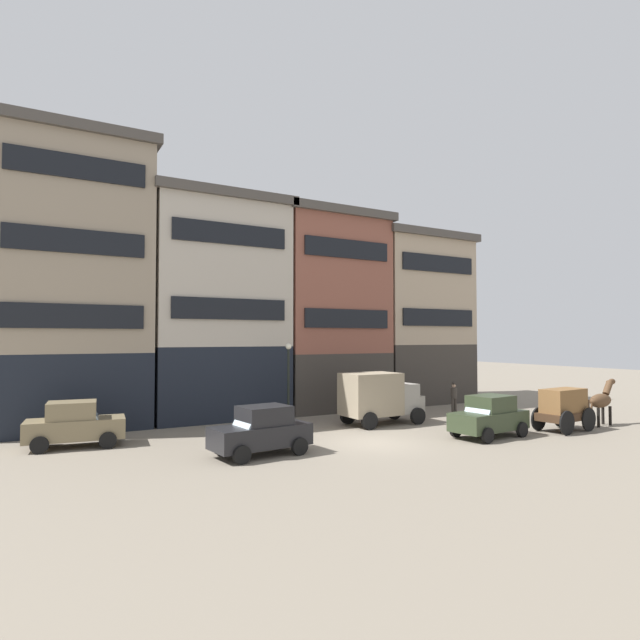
% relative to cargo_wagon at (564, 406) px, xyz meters
% --- Properties ---
extents(ground_plane, '(120.00, 120.00, 0.00)m').
position_rel_cargo_wagon_xyz_m(ground_plane, '(-9.56, 2.16, -1.15)').
color(ground_plane, slate).
extents(building_far_left, '(7.49, 7.27, 14.34)m').
position_rel_cargo_wagon_xyz_m(building_far_left, '(-20.32, 13.27, 6.06)').
color(building_far_left, black).
rests_on(building_far_left, ground_plane).
extents(building_center_left, '(7.78, 7.27, 12.26)m').
position_rel_cargo_wagon_xyz_m(building_center_left, '(-13.03, 13.27, 5.02)').
color(building_center_left, black).
rests_on(building_center_left, ground_plane).
extents(building_center_right, '(7.28, 7.27, 12.19)m').
position_rel_cargo_wagon_xyz_m(building_center_right, '(-5.85, 13.27, 4.99)').
color(building_center_right, '#38332D').
rests_on(building_center_right, ground_plane).
extents(building_far_right, '(7.51, 7.27, 11.53)m').
position_rel_cargo_wagon_xyz_m(building_far_right, '(1.19, 13.27, 4.66)').
color(building_far_right, '#38332D').
rests_on(building_far_right, ground_plane).
extents(cargo_wagon, '(3.00, 1.71, 1.98)m').
position_rel_cargo_wagon_xyz_m(cargo_wagon, '(0.00, 0.00, 0.00)').
color(cargo_wagon, '#3D2819').
rests_on(cargo_wagon, ground_plane).
extents(draft_horse, '(2.35, 0.72, 2.30)m').
position_rel_cargo_wagon_xyz_m(draft_horse, '(2.95, 0.00, 0.12)').
color(draft_horse, '#513823').
rests_on(draft_horse, ground_plane).
extents(delivery_truck_near, '(4.37, 2.17, 2.62)m').
position_rel_cargo_wagon_xyz_m(delivery_truck_near, '(-6.52, 5.74, 0.28)').
color(delivery_truck_near, gray).
rests_on(delivery_truck_near, ground_plane).
extents(sedan_dark, '(3.85, 2.18, 1.83)m').
position_rel_cargo_wagon_xyz_m(sedan_dark, '(-14.46, 2.33, -0.23)').
color(sedan_dark, black).
rests_on(sedan_dark, ground_plane).
extents(sedan_light, '(3.86, 2.19, 1.83)m').
position_rel_cargo_wagon_xyz_m(sedan_light, '(-20.45, 7.35, -0.23)').
color(sedan_light, '#7A6B4C').
rests_on(sedan_light, ground_plane).
extents(sedan_parked_curb, '(3.84, 2.14, 1.83)m').
position_rel_cargo_wagon_xyz_m(sedan_parked_curb, '(-4.27, 0.66, -0.23)').
color(sedan_parked_curb, '#2D3823').
rests_on(sedan_parked_curb, ground_plane).
extents(pedestrian_officer, '(0.40, 0.40, 1.79)m').
position_rel_cargo_wagon_xyz_m(pedestrian_officer, '(-0.44, 6.81, -0.17)').
color(pedestrian_officer, '#38332D').
rests_on(pedestrian_officer, ground_plane).
extents(streetlamp_curbside, '(0.32, 0.32, 4.12)m').
position_rel_cargo_wagon_xyz_m(streetlamp_curbside, '(-10.51, 8.18, 1.52)').
color(streetlamp_curbside, black).
rests_on(streetlamp_curbside, ground_plane).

